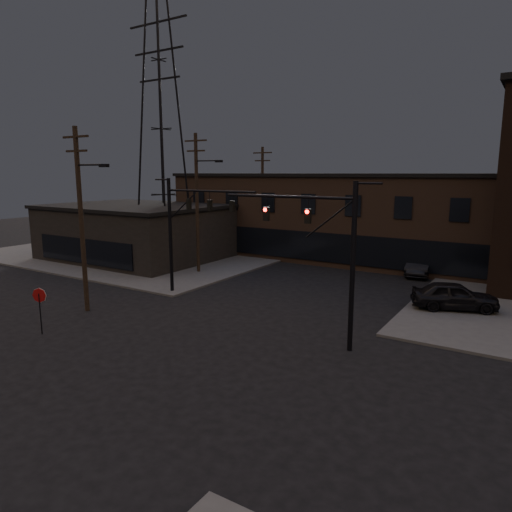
{
  "coord_description": "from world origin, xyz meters",
  "views": [
    {
      "loc": [
        13.69,
        -15.35,
        8.36
      ],
      "look_at": [
        -0.44,
        7.13,
        3.5
      ],
      "focal_mm": 32.0,
      "sensor_mm": 36.0,
      "label": 1
    }
  ],
  "objects": [
    {
      "name": "building_row",
      "position": [
        0.0,
        28.0,
        4.0
      ],
      "size": [
        40.0,
        12.0,
        8.0
      ],
      "primitive_type": "cube",
      "color": "#50382A",
      "rests_on": "ground"
    },
    {
      "name": "utility_pole_mid",
      "position": [
        -10.44,
        14.0,
        6.13
      ],
      "size": [
        3.7,
        0.28,
        11.5
      ],
      "color": "black",
      "rests_on": "ground"
    },
    {
      "name": "traffic_signal_near",
      "position": [
        5.36,
        4.5,
        4.93
      ],
      "size": [
        7.12,
        0.24,
        8.0
      ],
      "color": "black",
      "rests_on": "ground"
    },
    {
      "name": "sidewalk_nw",
      "position": [
        -22.0,
        22.0,
        0.07
      ],
      "size": [
        30.0,
        30.0,
        0.15
      ],
      "primitive_type": "cube",
      "color": "#474744",
      "rests_on": "ground"
    },
    {
      "name": "utility_pole_far",
      "position": [
        -11.5,
        26.0,
        5.78
      ],
      "size": [
        2.2,
        0.28,
        11.0
      ],
      "color": "black",
      "rests_on": "ground"
    },
    {
      "name": "utility_pole_near",
      "position": [
        -9.43,
        2.0,
        5.87
      ],
      "size": [
        3.7,
        0.28,
        11.0
      ],
      "color": "black",
      "rests_on": "ground"
    },
    {
      "name": "stop_sign",
      "position": [
        -8.0,
        -1.99,
        1.84
      ],
      "size": [
        0.72,
        0.33,
        2.48
      ],
      "color": "black",
      "rests_on": "ground"
    },
    {
      "name": "traffic_signal_far",
      "position": [
        -6.72,
        8.0,
        5.01
      ],
      "size": [
        7.12,
        0.24,
        8.0
      ],
      "color": "black",
      "rests_on": "ground"
    },
    {
      "name": "parked_car_lot_a",
      "position": [
        9.65,
        13.78,
        1.0
      ],
      "size": [
        5.37,
        3.62,
        1.7
      ],
      "primitive_type": "imported",
      "rotation": [
        0.0,
        0.0,
        1.93
      ],
      "color": "black",
      "rests_on": "sidewalk_ne"
    },
    {
      "name": "transmission_tower",
      "position": [
        -18.0,
        18.0,
        12.5
      ],
      "size": [
        7.0,
        7.0,
        25.0
      ],
      "primitive_type": null,
      "color": "black",
      "rests_on": "ground"
    },
    {
      "name": "ground",
      "position": [
        0.0,
        0.0,
        0.0
      ],
      "size": [
        140.0,
        140.0,
        0.0
      ],
      "primitive_type": "plane",
      "color": "black",
      "rests_on": "ground"
    },
    {
      "name": "building_left",
      "position": [
        -20.0,
        16.0,
        2.5
      ],
      "size": [
        16.0,
        12.0,
        5.0
      ],
      "primitive_type": "cube",
      "color": "black",
      "rests_on": "ground"
    },
    {
      "name": "car_crossing",
      "position": [
        5.5,
        23.14,
        0.83
      ],
      "size": [
        2.26,
        5.19,
        1.66
      ],
      "primitive_type": "imported",
      "rotation": [
        0.0,
        0.0,
        0.1
      ],
      "color": "black",
      "rests_on": "ground"
    }
  ]
}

